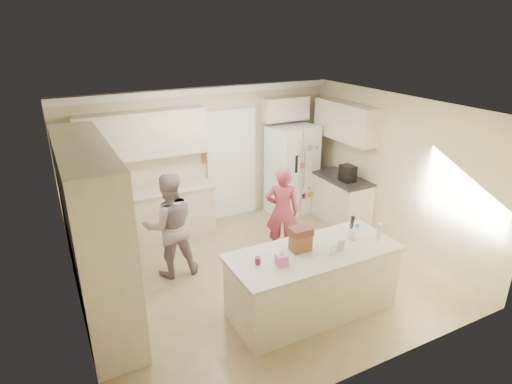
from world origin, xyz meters
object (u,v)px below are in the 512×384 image
coffee_maker (348,173)px  teen_boy (170,225)px  teen_girl (282,211)px  tissue_box (282,260)px  dollhouse_body (301,242)px  utensil_crock (352,233)px  refrigerator (292,170)px  island_base (312,282)px

coffee_maker → teen_boy: 3.45m
coffee_maker → teen_girl: bearing=-168.1°
tissue_box → dollhouse_body: bearing=26.6°
coffee_maker → utensil_crock: size_ratio=2.00×
teen_boy → teen_girl: teen_boy is taller
refrigerator → dollhouse_body: (-1.65, -2.87, 0.14)m
refrigerator → tissue_box: size_ratio=12.86×
tissue_box → teen_boy: 2.07m
utensil_crock → refrigerator: bearing=73.7°
island_base → utensil_crock: utensil_crock is taller
refrigerator → utensil_crock: 3.04m
island_base → tissue_box: 0.79m
utensil_crock → tissue_box: size_ratio=1.07×
teen_girl → tissue_box: bearing=88.9°
tissue_box → coffee_maker: bearing=37.6°
coffee_maker → utensil_crock: (-1.40, -1.85, -0.07)m
coffee_maker → teen_boy: bearing=-178.0°
tissue_box → island_base: bearing=10.3°
teen_girl → coffee_maker: bearing=-138.2°
refrigerator → dollhouse_body: refrigerator is taller
coffee_maker → dollhouse_body: (-2.20, -1.80, -0.03)m
island_base → utensil_crock: (0.65, 0.05, 0.56)m
dollhouse_body → island_base: bearing=-33.7°
coffee_maker → tissue_box: (-2.60, -2.00, -0.07)m
coffee_maker → refrigerator: bearing=117.2°
refrigerator → teen_boy: refrigerator is taller
tissue_box → teen_boy: (-0.84, 1.88, -0.17)m
island_base → teen_girl: bearing=74.1°
tissue_box → teen_girl: bearing=59.1°
dollhouse_body → teen_girl: size_ratio=0.17×
dollhouse_body → teen_girl: (0.60, 1.46, -0.27)m
teen_boy → dollhouse_body: bearing=131.2°
coffee_maker → island_base: size_ratio=0.14×
coffee_maker → teen_boy: size_ratio=0.18×
refrigerator → utensil_crock: bearing=-114.9°
island_base → tissue_box: size_ratio=15.71×
refrigerator → teen_boy: bearing=-166.3°
tissue_box → teen_boy: bearing=114.2°
utensil_crock → teen_girl: teen_girl is taller
coffee_maker → teen_girl: teen_girl is taller
tissue_box → teen_girl: size_ratio=0.09×
teen_boy → teen_girl: 1.85m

